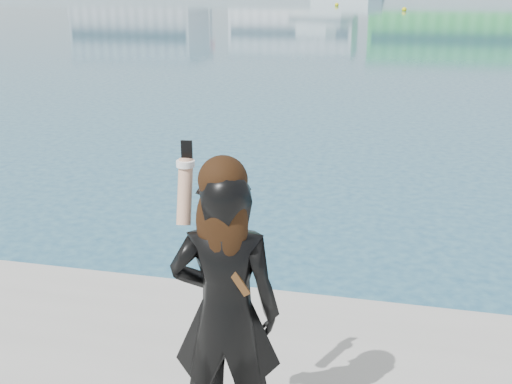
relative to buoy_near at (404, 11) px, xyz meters
The scene contains 3 objects.
buoy_near is the anchor object (origin of this frame).
buoy_far 13.49m from the buoy_near, 128.08° to the left, with size 0.50×0.50×0.50m, color yellow.
woman 68.86m from the buoy_near, 89.94° to the right, with size 0.63×0.46×1.71m.
Camera 1 is at (0.99, -3.79, 3.31)m, focal length 45.00 mm.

